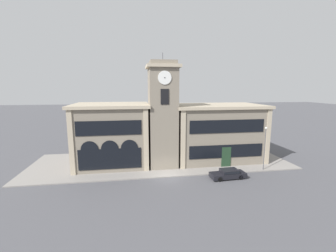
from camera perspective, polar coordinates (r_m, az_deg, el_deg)
ground_plane at (r=32.04m, az=-0.07°, el=-13.00°), size 300.00×300.00×0.00m
sidewalk_kerb at (r=38.44m, az=-1.69°, el=-8.96°), size 41.89×13.87×0.15m
clock_tower at (r=34.61m, az=-1.32°, el=2.76°), size 4.92×4.92×17.48m
town_hall_left_wing at (r=37.37m, az=-13.98°, el=-2.03°), size 11.77×9.83×9.86m
town_hall_right_wing at (r=39.89m, az=12.14°, el=-1.47°), size 15.23×9.83×9.55m
parked_car_near at (r=32.67m, az=15.05°, el=-11.60°), size 4.97×2.08×1.28m
street_lamp at (r=36.31m, az=23.44°, el=-3.84°), size 0.36×0.36×6.55m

